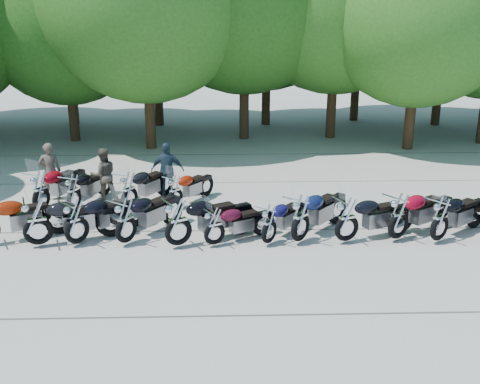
{
  "coord_description": "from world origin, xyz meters",
  "views": [
    {
      "loc": [
        -0.42,
        -12.72,
        5.71
      ],
      "look_at": [
        0.0,
        1.5,
        1.1
      ],
      "focal_mm": 42.0,
      "sensor_mm": 36.0,
      "label": 1
    }
  ],
  "objects_px": {
    "motorcycle_2": "(76,220)",
    "motorcycle_6": "(269,223)",
    "motorcycle_5": "(214,225)",
    "motorcycle_13": "(73,191)",
    "motorcycle_9": "(399,215)",
    "rider_2": "(167,170)",
    "motorcycle_7": "(301,217)",
    "motorcycle_3": "(126,219)",
    "motorcycle_10": "(440,218)",
    "rider_0": "(50,171)",
    "motorcycle_14": "(129,190)",
    "motorcycle_12": "(40,190)",
    "motorcycle_1": "(37,220)",
    "rider_1": "(104,175)",
    "motorcycle_4": "(178,221)",
    "motorcycle_8": "(347,218)",
    "motorcycle_15": "(175,191)"
  },
  "relations": [
    {
      "from": "motorcycle_8",
      "to": "motorcycle_5",
      "type": "bearing_deg",
      "value": 69.11
    },
    {
      "from": "motorcycle_4",
      "to": "motorcycle_9",
      "type": "distance_m",
      "value": 5.65
    },
    {
      "from": "motorcycle_6",
      "to": "motorcycle_13",
      "type": "bearing_deg",
      "value": 11.79
    },
    {
      "from": "motorcycle_2",
      "to": "motorcycle_3",
      "type": "bearing_deg",
      "value": -134.62
    },
    {
      "from": "motorcycle_9",
      "to": "rider_2",
      "type": "bearing_deg",
      "value": 24.9
    },
    {
      "from": "motorcycle_14",
      "to": "rider_1",
      "type": "relative_size",
      "value": 1.42
    },
    {
      "from": "motorcycle_6",
      "to": "motorcycle_4",
      "type": "bearing_deg",
      "value": 40.63
    },
    {
      "from": "rider_1",
      "to": "motorcycle_15",
      "type": "bearing_deg",
      "value": 139.02
    },
    {
      "from": "motorcycle_7",
      "to": "motorcycle_12",
      "type": "relative_size",
      "value": 1.03
    },
    {
      "from": "motorcycle_14",
      "to": "rider_2",
      "type": "height_order",
      "value": "rider_2"
    },
    {
      "from": "motorcycle_5",
      "to": "motorcycle_9",
      "type": "distance_m",
      "value": 4.75
    },
    {
      "from": "motorcycle_2",
      "to": "rider_0",
      "type": "height_order",
      "value": "rider_0"
    },
    {
      "from": "motorcycle_3",
      "to": "motorcycle_4",
      "type": "bearing_deg",
      "value": -153.25
    },
    {
      "from": "motorcycle_1",
      "to": "motorcycle_14",
      "type": "bearing_deg",
      "value": -56.82
    },
    {
      "from": "motorcycle_12",
      "to": "motorcycle_13",
      "type": "height_order",
      "value": "motorcycle_12"
    },
    {
      "from": "motorcycle_9",
      "to": "motorcycle_12",
      "type": "distance_m",
      "value": 10.19
    },
    {
      "from": "motorcycle_7",
      "to": "motorcycle_10",
      "type": "relative_size",
      "value": 1.06
    },
    {
      "from": "motorcycle_2",
      "to": "motorcycle_1",
      "type": "bearing_deg",
      "value": 50.34
    },
    {
      "from": "motorcycle_7",
      "to": "rider_2",
      "type": "distance_m",
      "value": 5.37
    },
    {
      "from": "motorcycle_13",
      "to": "motorcycle_14",
      "type": "xyz_separation_m",
      "value": [
        1.67,
        -0.13,
        0.06
      ]
    },
    {
      "from": "rider_0",
      "to": "rider_1",
      "type": "relative_size",
      "value": 1.08
    },
    {
      "from": "motorcycle_4",
      "to": "motorcycle_5",
      "type": "bearing_deg",
      "value": -115.87
    },
    {
      "from": "motorcycle_2",
      "to": "rider_0",
      "type": "xyz_separation_m",
      "value": [
        -1.71,
        3.75,
        0.24
      ]
    },
    {
      "from": "motorcycle_2",
      "to": "motorcycle_7",
      "type": "height_order",
      "value": "motorcycle_7"
    },
    {
      "from": "motorcycle_10",
      "to": "motorcycle_12",
      "type": "relative_size",
      "value": 0.97
    },
    {
      "from": "motorcycle_6",
      "to": "motorcycle_5",
      "type": "bearing_deg",
      "value": 40.37
    },
    {
      "from": "rider_2",
      "to": "motorcycle_15",
      "type": "bearing_deg",
      "value": 105.73
    },
    {
      "from": "motorcycle_15",
      "to": "motorcycle_6",
      "type": "bearing_deg",
      "value": 168.56
    },
    {
      "from": "motorcycle_7",
      "to": "motorcycle_14",
      "type": "height_order",
      "value": "motorcycle_7"
    },
    {
      "from": "motorcycle_12",
      "to": "motorcycle_1",
      "type": "bearing_deg",
      "value": 128.18
    },
    {
      "from": "motorcycle_1",
      "to": "motorcycle_15",
      "type": "distance_m",
      "value": 4.24
    },
    {
      "from": "motorcycle_1",
      "to": "motorcycle_5",
      "type": "distance_m",
      "value": 4.43
    },
    {
      "from": "motorcycle_9",
      "to": "rider_0",
      "type": "distance_m",
      "value": 10.6
    },
    {
      "from": "motorcycle_4",
      "to": "motorcycle_8",
      "type": "bearing_deg",
      "value": -116.85
    },
    {
      "from": "motorcycle_5",
      "to": "rider_1",
      "type": "height_order",
      "value": "rider_1"
    },
    {
      "from": "motorcycle_3",
      "to": "motorcycle_4",
      "type": "distance_m",
      "value": 1.36
    },
    {
      "from": "motorcycle_9",
      "to": "rider_1",
      "type": "height_order",
      "value": "rider_1"
    },
    {
      "from": "motorcycle_14",
      "to": "motorcycle_13",
      "type": "bearing_deg",
      "value": 26.47
    },
    {
      "from": "motorcycle_2",
      "to": "motorcycle_3",
      "type": "distance_m",
      "value": 1.24
    },
    {
      "from": "motorcycle_6",
      "to": "rider_2",
      "type": "relative_size",
      "value": 1.2
    },
    {
      "from": "motorcycle_3",
      "to": "motorcycle_9",
      "type": "bearing_deg",
      "value": -143.15
    },
    {
      "from": "motorcycle_2",
      "to": "motorcycle_6",
      "type": "xyz_separation_m",
      "value": [
        4.87,
        -0.12,
        -0.08
      ]
    },
    {
      "from": "motorcycle_2",
      "to": "motorcycle_4",
      "type": "bearing_deg",
      "value": -139.91
    },
    {
      "from": "motorcycle_5",
      "to": "motorcycle_13",
      "type": "relative_size",
      "value": 0.93
    },
    {
      "from": "motorcycle_5",
      "to": "motorcycle_8",
      "type": "relative_size",
      "value": 0.84
    },
    {
      "from": "rider_0",
      "to": "motorcycle_3",
      "type": "bearing_deg",
      "value": 113.98
    },
    {
      "from": "motorcycle_7",
      "to": "motorcycle_13",
      "type": "bearing_deg",
      "value": 18.26
    },
    {
      "from": "motorcycle_10",
      "to": "motorcycle_14",
      "type": "bearing_deg",
      "value": 36.13
    },
    {
      "from": "motorcycle_10",
      "to": "motorcycle_6",
      "type": "bearing_deg",
      "value": 53.78
    },
    {
      "from": "motorcycle_5",
      "to": "motorcycle_8",
      "type": "height_order",
      "value": "motorcycle_8"
    }
  ]
}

